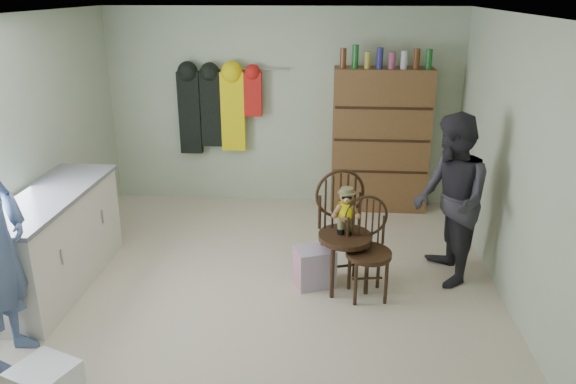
# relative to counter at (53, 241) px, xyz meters

# --- Properties ---
(ground_plane) EXTENTS (5.00, 5.00, 0.00)m
(ground_plane) POSITION_rel_counter_xyz_m (1.95, 0.00, -0.47)
(ground_plane) COLOR beige
(ground_plane) RESTS_ON ground
(room_walls) EXTENTS (5.00, 5.00, 5.00)m
(room_walls) POSITION_rel_counter_xyz_m (1.95, 0.53, 1.11)
(room_walls) COLOR #B8C4A4
(room_walls) RESTS_ON ground
(counter) EXTENTS (0.64, 1.86, 0.94)m
(counter) POSITION_rel_counter_xyz_m (0.00, 0.00, 0.00)
(counter) COLOR silver
(counter) RESTS_ON ground
(chair_front) EXTENTS (0.62, 0.62, 1.12)m
(chair_front) POSITION_rel_counter_xyz_m (2.72, 0.24, 0.18)
(chair_front) COLOR black
(chair_front) RESTS_ON ground
(chair_far) EXTENTS (0.48, 0.48, 0.94)m
(chair_far) POSITION_rel_counter_xyz_m (2.94, 0.08, 0.03)
(chair_far) COLOR black
(chair_far) RESTS_ON ground
(striped_bag) EXTENTS (0.43, 0.38, 0.38)m
(striped_bag) POSITION_rel_counter_xyz_m (2.45, 0.21, -0.28)
(striped_bag) COLOR #E57282
(striped_bag) RESTS_ON ground
(person_right) EXTENTS (0.70, 0.86, 1.65)m
(person_right) POSITION_rel_counter_xyz_m (3.72, 0.43, 0.35)
(person_right) COLOR #2D2B33
(person_right) RESTS_ON ground
(dresser) EXTENTS (1.20, 0.39, 2.08)m
(dresser) POSITION_rel_counter_xyz_m (3.20, 2.30, 0.44)
(dresser) COLOR brown
(dresser) RESTS_ON ground
(coat_rack) EXTENTS (1.42, 0.12, 1.09)m
(coat_rack) POSITION_rel_counter_xyz_m (1.12, 2.38, 0.78)
(coat_rack) COLOR #99999E
(coat_rack) RESTS_ON ground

